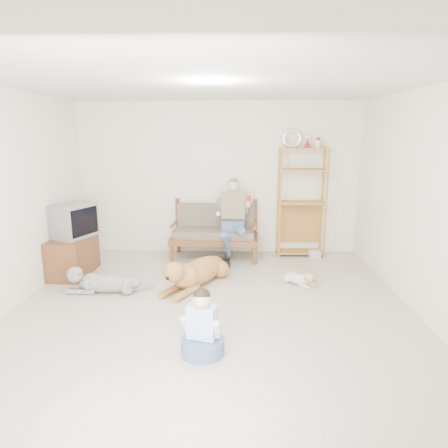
{
  "coord_description": "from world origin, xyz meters",
  "views": [
    {
      "loc": [
        0.24,
        -4.42,
        2.17
      ],
      "look_at": [
        0.13,
        1.0,
        0.92
      ],
      "focal_mm": 32.0,
      "sensor_mm": 36.0,
      "label": 1
    }
  ],
  "objects_px": {
    "loveseat": "(215,230)",
    "golden_retriever": "(195,272)",
    "etagere": "(301,201)",
    "tv_stand": "(73,256)"
  },
  "relations": [
    {
      "from": "loveseat",
      "to": "golden_retriever",
      "type": "height_order",
      "value": "loveseat"
    },
    {
      "from": "etagere",
      "to": "tv_stand",
      "type": "height_order",
      "value": "etagere"
    },
    {
      "from": "etagere",
      "to": "golden_retriever",
      "type": "xyz_separation_m",
      "value": [
        -1.75,
        -1.55,
        -0.78
      ]
    },
    {
      "from": "tv_stand",
      "to": "loveseat",
      "type": "bearing_deg",
      "value": 25.66
    },
    {
      "from": "loveseat",
      "to": "golden_retriever",
      "type": "bearing_deg",
      "value": -96.23
    },
    {
      "from": "loveseat",
      "to": "tv_stand",
      "type": "height_order",
      "value": "loveseat"
    },
    {
      "from": "loveseat",
      "to": "tv_stand",
      "type": "bearing_deg",
      "value": -153.61
    },
    {
      "from": "tv_stand",
      "to": "golden_retriever",
      "type": "distance_m",
      "value": 1.99
    },
    {
      "from": "etagere",
      "to": "golden_retriever",
      "type": "relative_size",
      "value": 1.48
    },
    {
      "from": "etagere",
      "to": "tv_stand",
      "type": "xyz_separation_m",
      "value": [
        -3.69,
        -1.1,
        -0.68
      ]
    }
  ]
}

